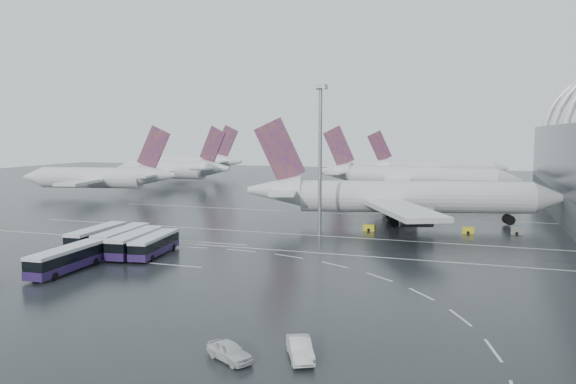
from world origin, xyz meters
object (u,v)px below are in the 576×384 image
(jet_remote_west, at_px, (101,178))
(bus_row_far_a, at_px, (67,259))
(gse_cart_belly_a, at_px, (468,230))
(bus_row_near_c, at_px, (136,242))
(floodlight_mast, at_px, (320,141))
(gse_cart_belly_c, at_px, (369,228))
(bus_row_near_b, at_px, (122,238))
(van_curve_c, at_px, (300,349))
(bus_row_near_a, at_px, (97,237))
(bus_row_near_d, at_px, (155,244))
(jet_remote_mid, at_px, (173,170))
(gse_cart_belly_d, at_px, (517,231))
(jet_remote_far, at_px, (188,163))
(airliner_gate_b, at_px, (410,178))
(airliner_gate_c, at_px, (433,169))
(airliner_main, at_px, (398,198))
(van_curve_b, at_px, (230,351))

(jet_remote_west, relative_size, bus_row_far_a, 3.55)
(bus_row_far_a, bearing_deg, gse_cart_belly_a, -49.54)
(bus_row_near_c, relative_size, floodlight_mast, 0.51)
(gse_cart_belly_c, bearing_deg, bus_row_near_b, -138.89)
(bus_row_near_c, relative_size, van_curve_c, 2.74)
(jet_remote_west, xyz_separation_m, bus_row_near_a, (46.21, -62.35, -3.47))
(bus_row_near_d, xyz_separation_m, gse_cart_belly_a, (44.01, 34.28, -1.11))
(jet_remote_mid, bearing_deg, gse_cart_belly_d, 154.72)
(gse_cart_belly_a, bearing_deg, floodlight_mast, -157.89)
(jet_remote_mid, relative_size, gse_cart_belly_d, 23.68)
(jet_remote_far, relative_size, gse_cart_belly_c, 23.38)
(jet_remote_west, height_order, bus_row_near_a, jet_remote_west)
(airliner_gate_b, xyz_separation_m, bus_row_near_b, (-33.92, -92.75, -3.34))
(airliner_gate_c, xyz_separation_m, bus_row_near_c, (-32.44, -145.91, -3.00))
(floodlight_mast, xyz_separation_m, gse_cart_belly_d, (33.46, 12.14, -16.18))
(bus_row_near_d, height_order, gse_cart_belly_a, bus_row_near_d)
(gse_cart_belly_c, bearing_deg, bus_row_near_d, -130.18)
(jet_remote_mid, distance_m, bus_row_near_a, 108.47)
(jet_remote_west, bearing_deg, gse_cart_belly_c, 148.05)
(bus_row_near_c, xyz_separation_m, floodlight_mast, (21.98, 24.15, 14.92))
(bus_row_near_d, bearing_deg, gse_cart_belly_d, -63.18)
(jet_remote_far, height_order, gse_cart_belly_d, jet_remote_far)
(gse_cart_belly_a, bearing_deg, bus_row_near_a, -149.77)
(van_curve_c, relative_size, gse_cart_belly_d, 2.49)
(gse_cart_belly_d, bearing_deg, jet_remote_far, 140.39)
(jet_remote_west, bearing_deg, airliner_main, 154.49)
(floodlight_mast, relative_size, gse_cart_belly_a, 13.04)
(jet_remote_mid, height_order, jet_remote_far, jet_remote_far)
(jet_remote_mid, relative_size, van_curve_c, 9.53)
(jet_remote_far, bearing_deg, airliner_gate_b, 153.56)
(bus_row_far_a, bearing_deg, bus_row_near_b, 3.62)
(bus_row_near_c, distance_m, van_curve_b, 43.79)
(jet_remote_west, distance_m, bus_row_near_d, 86.50)
(airliner_gate_c, relative_size, bus_row_near_a, 3.98)
(airliner_main, distance_m, van_curve_b, 72.92)
(van_curve_c, bearing_deg, jet_remote_west, 108.15)
(bus_row_near_c, distance_m, gse_cart_belly_a, 58.37)
(jet_remote_west, height_order, jet_remote_mid, jet_remote_mid)
(jet_remote_west, xyz_separation_m, van_curve_b, (84.69, -96.20, -4.49))
(gse_cart_belly_c, relative_size, gse_cart_belly_d, 1.05)
(airliner_gate_c, distance_m, bus_row_far_a, 162.06)
(airliner_main, height_order, jet_remote_west, airliner_main)
(bus_row_near_c, xyz_separation_m, gse_cart_belly_c, (29.56, 31.38, -1.24))
(bus_row_near_b, height_order, gse_cart_belly_c, bus_row_near_b)
(jet_remote_west, xyz_separation_m, jet_remote_mid, (2.18, 36.72, 0.07))
(bus_row_far_a, height_order, gse_cart_belly_c, bus_row_far_a)
(jet_remote_west, distance_m, bus_row_near_c, 84.50)
(bus_row_near_a, bearing_deg, floodlight_mast, -58.06)
(jet_remote_far, xyz_separation_m, bus_row_near_d, (69.18, -136.70, -3.89))
(bus_row_near_a, distance_m, gse_cart_belly_d, 72.58)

